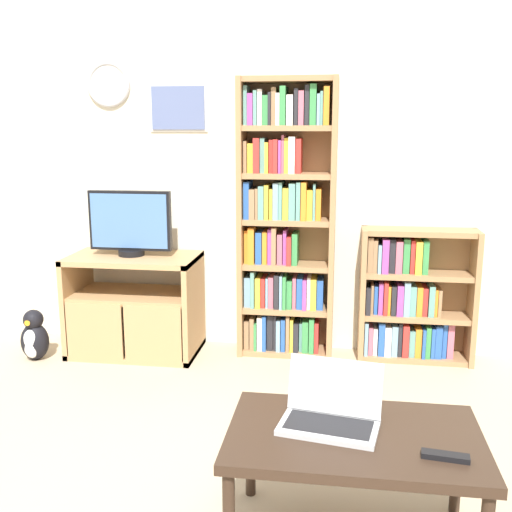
% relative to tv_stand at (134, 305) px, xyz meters
% --- Properties ---
extents(wall_back, '(7.05, 0.09, 2.60)m').
position_rel_tv_stand_xyz_m(wall_back, '(0.82, 0.32, 0.95)').
color(wall_back, beige).
rests_on(wall_back, ground_plane).
extents(tv_stand, '(0.89, 0.51, 0.70)m').
position_rel_tv_stand_xyz_m(tv_stand, '(0.00, 0.00, 0.00)').
color(tv_stand, tan).
rests_on(tv_stand, ground_plane).
extents(television, '(0.58, 0.18, 0.45)m').
position_rel_tv_stand_xyz_m(television, '(-0.01, 0.03, 0.57)').
color(television, black).
rests_on(television, tv_stand).
extents(bookshelf_tall, '(0.66, 0.26, 1.90)m').
position_rel_tv_stand_xyz_m(bookshelf_tall, '(1.04, 0.16, 0.57)').
color(bookshelf_tall, '#9E754C').
rests_on(bookshelf_tall, ground_plane).
extents(bookshelf_short, '(0.77, 0.25, 0.91)m').
position_rel_tv_stand_xyz_m(bookshelf_short, '(1.90, 0.17, 0.07)').
color(bookshelf_short, '#9E754C').
rests_on(bookshelf_short, ground_plane).
extents(coffee_table, '(0.94, 0.58, 0.46)m').
position_rel_tv_stand_xyz_m(coffee_table, '(1.50, -1.81, 0.06)').
color(coffee_table, '#332319').
rests_on(coffee_table, ground_plane).
extents(laptop, '(0.40, 0.31, 0.23)m').
position_rel_tv_stand_xyz_m(laptop, '(1.41, -1.75, 0.16)').
color(laptop, '#B7BABC').
rests_on(laptop, coffee_table).
extents(remote_near_laptop, '(0.16, 0.06, 0.02)m').
position_rel_tv_stand_xyz_m(remote_near_laptop, '(1.81, -1.94, 0.12)').
color(remote_near_laptop, black).
rests_on(remote_near_laptop, coffee_table).
extents(penguin_figurine, '(0.19, 0.17, 0.36)m').
position_rel_tv_stand_xyz_m(penguin_figurine, '(-0.64, -0.23, -0.19)').
color(penguin_figurine, black).
rests_on(penguin_figurine, ground_plane).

